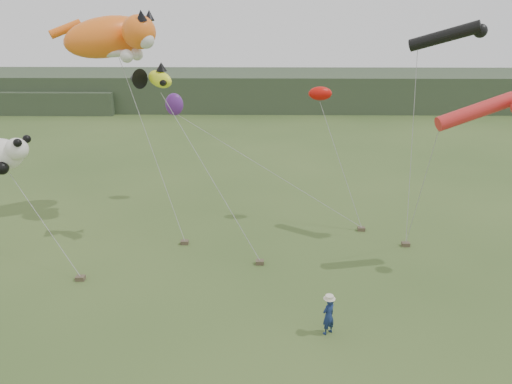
% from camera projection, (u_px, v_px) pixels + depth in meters
% --- Properties ---
extents(ground, '(120.00, 120.00, 0.00)m').
position_uv_depth(ground, '(286.00, 315.00, 18.65)').
color(ground, '#385123').
rests_on(ground, ground).
extents(headland, '(90.00, 13.00, 4.00)m').
position_uv_depth(headland, '(245.00, 90.00, 60.12)').
color(headland, '#2D3D28').
rests_on(headland, ground).
extents(festival_attendant, '(0.62, 0.59, 1.43)m').
position_uv_depth(festival_attendant, '(328.00, 316.00, 17.33)').
color(festival_attendant, navy).
rests_on(festival_attendant, ground).
extents(sandbag_anchors, '(14.99, 5.60, 0.19)m').
position_uv_depth(sandbag_anchors, '(264.00, 250.00, 23.54)').
color(sandbag_anchors, brown).
rests_on(sandbag_anchors, ground).
extents(cat_kite, '(5.95, 4.17, 2.68)m').
position_uv_depth(cat_kite, '(114.00, 37.00, 25.29)').
color(cat_kite, orange).
rests_on(cat_kite, ground).
extents(fish_kite, '(2.56, 1.67, 1.25)m').
position_uv_depth(fish_kite, '(151.00, 78.00, 22.78)').
color(fish_kite, '#E6F424').
rests_on(fish_kite, ground).
extents(tube_kites, '(3.67, 5.37, 4.23)m').
position_uv_depth(tube_kites, '(467.00, 73.00, 21.03)').
color(tube_kites, black).
rests_on(tube_kites, ground).
extents(panda_kite, '(2.72, 1.76, 1.69)m').
position_uv_depth(panda_kite, '(1.00, 154.00, 22.91)').
color(panda_kite, white).
rests_on(panda_kite, ground).
extents(misc_kites, '(9.11, 3.67, 2.07)m').
position_uv_depth(misc_kites, '(226.00, 101.00, 27.29)').
color(misc_kites, red).
rests_on(misc_kites, ground).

